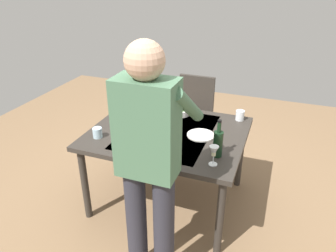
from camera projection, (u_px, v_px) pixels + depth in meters
ground_plane at (168, 199)px, 3.10m from camera, size 6.00×6.00×0.00m
dining_table at (168, 139)px, 2.80m from camera, size 1.30×1.07×0.74m
chair_near at (194, 112)px, 3.64m from camera, size 0.40×0.40×0.91m
person_server at (149, 160)px, 1.94m from camera, size 0.42×0.61×1.69m
wine_bottle at (218, 143)px, 2.36m from camera, size 0.07×0.07×0.30m
wine_glass_left at (214, 152)px, 2.26m from camera, size 0.07×0.07×0.15m
wine_glass_right at (132, 141)px, 2.40m from camera, size 0.07×0.07×0.15m
water_cup_near_left at (97, 133)px, 2.65m from camera, size 0.08×0.08×0.09m
water_cup_near_right at (240, 115)px, 2.95m from camera, size 0.08×0.08×0.09m
serving_bowl_pasta at (138, 118)px, 2.93m from camera, size 0.30×0.30×0.07m
side_bowl_salad at (180, 111)px, 3.06m from camera, size 0.18×0.18×0.07m
dinner_plate_near at (201, 135)px, 2.69m from camera, size 0.23×0.23×0.01m
dinner_plate_far at (151, 139)px, 2.64m from camera, size 0.23×0.23×0.01m
table_knife at (179, 125)px, 2.86m from camera, size 0.07×0.20×0.00m
table_fork at (177, 146)px, 2.53m from camera, size 0.06×0.18×0.00m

